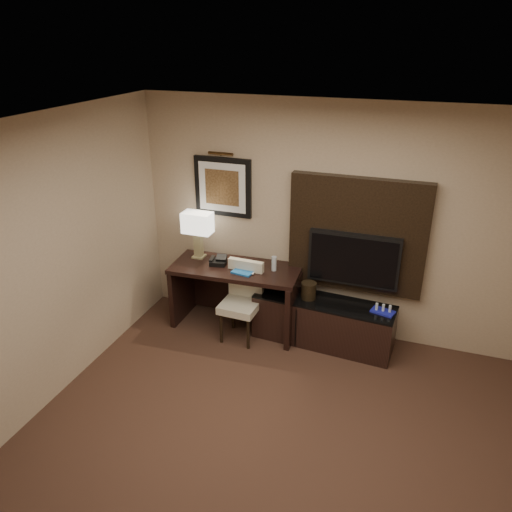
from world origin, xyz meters
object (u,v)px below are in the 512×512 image
at_px(tv, 354,260).
at_px(minibar_tray, 383,309).
at_px(credenza, 323,322).
at_px(table_lamp, 198,234).
at_px(desk, 236,297).
at_px(desk_chair, 240,305).
at_px(water_bottle, 274,264).
at_px(desk_phone, 218,261).
at_px(ice_bucket, 309,291).

distance_m(tv, minibar_tray, 0.62).
xyz_separation_m(credenza, table_lamp, (-1.59, 0.11, 0.83)).
distance_m(desk, desk_chair, 0.27).
bearing_deg(water_bottle, desk, -171.95).
bearing_deg(minibar_tray, desk_phone, 179.07).
bearing_deg(credenza, desk, -175.94).
height_order(desk, water_bottle, water_bottle).
bearing_deg(credenza, table_lamp, 179.92).
relative_size(credenza, table_lamp, 2.65).
bearing_deg(desk_chair, credenza, 15.96).
height_order(desk, ice_bucket, desk).
relative_size(desk_phone, ice_bucket, 0.95).
bearing_deg(desk_chair, desk_phone, 149.78).
relative_size(desk, desk_phone, 8.21).
xyz_separation_m(desk_phone, ice_bucket, (1.10, 0.01, -0.21)).
xyz_separation_m(desk_chair, minibar_tray, (1.58, 0.19, 0.15)).
bearing_deg(tv, water_bottle, -171.65).
relative_size(tv, table_lamp, 1.67).
bearing_deg(desk_chair, tv, 21.54).
xyz_separation_m(desk, water_bottle, (0.45, 0.06, 0.49)).
height_order(credenza, tv, tv).
height_order(tv, water_bottle, tv).
bearing_deg(ice_bucket, table_lamp, 175.88).
height_order(desk, desk_chair, desk_chair).
distance_m(credenza, water_bottle, 0.87).
distance_m(table_lamp, water_bottle, 0.99).
distance_m(desk, table_lamp, 0.88).
distance_m(water_bottle, minibar_tray, 1.30).
distance_m(table_lamp, ice_bucket, 1.48).
height_order(desk_phone, ice_bucket, desk_phone).
bearing_deg(desk_phone, minibar_tray, -11.10).
bearing_deg(ice_bucket, desk_chair, -162.19).
bearing_deg(desk, credenza, -3.01).
xyz_separation_m(table_lamp, water_bottle, (0.97, -0.05, -0.21)).
bearing_deg(tv, minibar_tray, -29.79).
height_order(ice_bucket, minibar_tray, ice_bucket).
height_order(tv, desk_chair, tv).
distance_m(desk_phone, minibar_tray, 1.95).
bearing_deg(ice_bucket, water_bottle, 173.31).
relative_size(credenza, ice_bucket, 8.27).
distance_m(credenza, desk_chair, 0.97).
relative_size(desk_chair, table_lamp, 1.46).
distance_m(credenza, table_lamp, 1.80).
relative_size(table_lamp, minibar_tray, 2.46).
height_order(credenza, table_lamp, table_lamp).
height_order(desk, desk_phone, desk_phone).
bearing_deg(ice_bucket, credenza, -3.24).
bearing_deg(credenza, tv, 40.12).
bearing_deg(tv, ice_bucket, -158.10).
bearing_deg(water_bottle, tv, 8.35).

